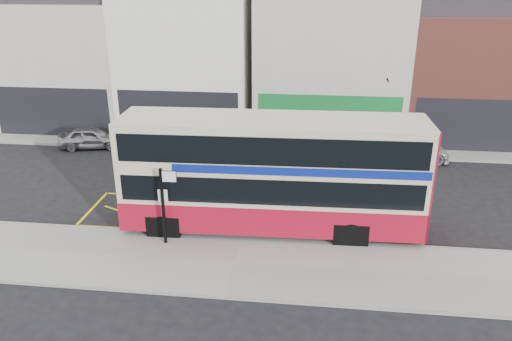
# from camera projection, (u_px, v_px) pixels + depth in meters

# --- Properties ---
(ground) EXTENTS (120.00, 120.00, 0.00)m
(ground) POSITION_uv_depth(u_px,v_px,m) (243.00, 234.00, 19.99)
(ground) COLOR black
(ground) RESTS_ON ground
(pavement) EXTENTS (40.00, 4.00, 0.15)m
(pavement) POSITION_uv_depth(u_px,v_px,m) (234.00, 264.00, 17.84)
(pavement) COLOR #9A9892
(pavement) RESTS_ON ground
(kerb) EXTENTS (40.00, 0.15, 0.15)m
(kerb) POSITION_uv_depth(u_px,v_px,m) (242.00, 237.00, 19.61)
(kerb) COLOR gray
(kerb) RESTS_ON ground
(far_pavement) EXTENTS (50.00, 3.00, 0.15)m
(far_pavement) POSITION_uv_depth(u_px,v_px,m) (269.00, 145.00, 30.10)
(far_pavement) COLOR #9A9892
(far_pavement) RESTS_ON ground
(road_markings) EXTENTS (14.00, 3.40, 0.01)m
(road_markings) POSITION_uv_depth(u_px,v_px,m) (248.00, 216.00, 21.46)
(road_markings) COLOR #D7D50B
(road_markings) RESTS_ON ground
(terrace_far_left) EXTENTS (8.00, 8.01, 10.80)m
(terrace_far_left) POSITION_uv_depth(u_px,v_px,m) (75.00, 51.00, 33.46)
(terrace_far_left) COLOR beige
(terrace_far_left) RESTS_ON ground
(terrace_left) EXTENTS (8.00, 8.01, 11.80)m
(terrace_left) POSITION_uv_depth(u_px,v_px,m) (191.00, 45.00, 32.41)
(terrace_left) COLOR white
(terrace_left) RESTS_ON ground
(terrace_green_shop) EXTENTS (9.00, 8.01, 11.30)m
(terrace_green_shop) POSITION_uv_depth(u_px,v_px,m) (330.00, 52.00, 31.54)
(terrace_green_shop) COLOR beige
(terrace_green_shop) RESTS_ON ground
(terrace_right) EXTENTS (9.00, 8.01, 10.30)m
(terrace_right) POSITION_uv_depth(u_px,v_px,m) (477.00, 62.00, 30.76)
(terrace_right) COLOR #9E4E3F
(terrace_right) RESTS_ON ground
(double_decker_bus) EXTENTS (11.80, 3.01, 4.69)m
(double_decker_bus) POSITION_uv_depth(u_px,v_px,m) (273.00, 173.00, 19.50)
(double_decker_bus) COLOR beige
(double_decker_bus) RESTS_ON ground
(bus_stop_post) EXTENTS (0.76, 0.14, 3.05)m
(bus_stop_post) POSITION_uv_depth(u_px,v_px,m) (164.00, 199.00, 18.43)
(bus_stop_post) COLOR black
(bus_stop_post) RESTS_ON pavement
(car_silver) EXTENTS (3.98, 2.24, 1.28)m
(car_silver) POSITION_uv_depth(u_px,v_px,m) (91.00, 137.00, 29.57)
(car_silver) COLOR #A3A3A7
(car_silver) RESTS_ON ground
(car_grey) EXTENTS (4.71, 1.74, 1.54)m
(car_grey) POSITION_uv_depth(u_px,v_px,m) (227.00, 147.00, 27.53)
(car_grey) COLOR #44484C
(car_grey) RESTS_ON ground
(car_white) EXTENTS (4.77, 2.42, 1.33)m
(car_white) POSITION_uv_depth(u_px,v_px,m) (407.00, 150.00, 27.48)
(car_white) COLOR #BCBCBC
(car_white) RESTS_ON ground
(street_tree_left) EXTENTS (2.58, 2.58, 5.57)m
(street_tree_left) POSITION_uv_depth(u_px,v_px,m) (5.00, 73.00, 31.64)
(street_tree_left) COLOR #331D16
(street_tree_left) RESTS_ON ground
(street_tree_right) EXTENTS (2.52, 2.52, 5.45)m
(street_tree_right) POSITION_uv_depth(u_px,v_px,m) (388.00, 85.00, 28.82)
(street_tree_right) COLOR #331D16
(street_tree_right) RESTS_ON ground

